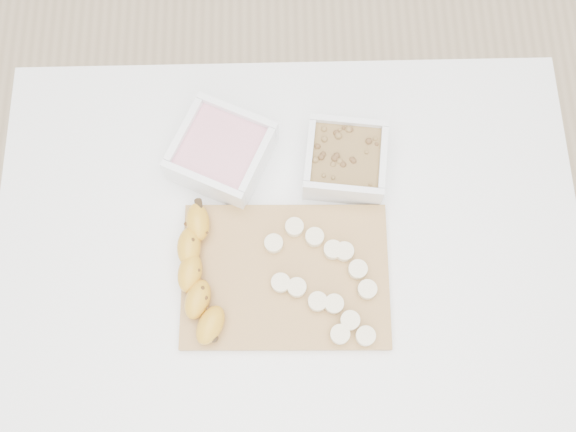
{
  "coord_description": "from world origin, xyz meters",
  "views": [
    {
      "loc": [
        -0.01,
        -0.29,
        1.8
      ],
      "look_at": [
        0.0,
        0.03,
        0.81
      ],
      "focal_mm": 40.0,
      "sensor_mm": 36.0,
      "label": 1
    }
  ],
  "objects_px": {
    "bowl_granola": "(345,160)",
    "bowl_yogurt": "(222,152)",
    "cutting_board": "(285,276)",
    "table": "(288,257)",
    "banana": "(200,276)"
  },
  "relations": [
    {
      "from": "bowl_yogurt",
      "to": "banana",
      "type": "bearing_deg",
      "value": -98.76
    },
    {
      "from": "table",
      "to": "bowl_yogurt",
      "type": "height_order",
      "value": "bowl_yogurt"
    },
    {
      "from": "cutting_board",
      "to": "bowl_granola",
      "type": "bearing_deg",
      "value": 61.26
    },
    {
      "from": "table",
      "to": "bowl_granola",
      "type": "distance_m",
      "value": 0.21
    },
    {
      "from": "bowl_granola",
      "to": "bowl_yogurt",
      "type": "bearing_deg",
      "value": 174.91
    },
    {
      "from": "bowl_granola",
      "to": "banana",
      "type": "relative_size",
      "value": 0.66
    },
    {
      "from": "cutting_board",
      "to": "banana",
      "type": "relative_size",
      "value": 1.51
    },
    {
      "from": "table",
      "to": "banana",
      "type": "relative_size",
      "value": 4.43
    },
    {
      "from": "table",
      "to": "banana",
      "type": "height_order",
      "value": "banana"
    },
    {
      "from": "bowl_yogurt",
      "to": "banana",
      "type": "relative_size",
      "value": 0.87
    },
    {
      "from": "table",
      "to": "bowl_yogurt",
      "type": "relative_size",
      "value": 5.06
    },
    {
      "from": "table",
      "to": "cutting_board",
      "type": "bearing_deg",
      "value": -96.19
    },
    {
      "from": "bowl_yogurt",
      "to": "cutting_board",
      "type": "bearing_deg",
      "value": -63.74
    },
    {
      "from": "cutting_board",
      "to": "bowl_yogurt",
      "type": "bearing_deg",
      "value": 116.26
    },
    {
      "from": "banana",
      "to": "bowl_yogurt",
      "type": "bearing_deg",
      "value": 84.9
    }
  ]
}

